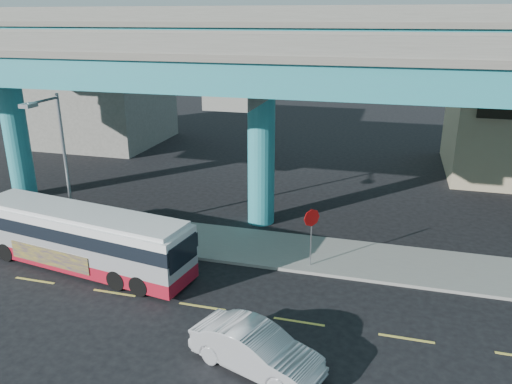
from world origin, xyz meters
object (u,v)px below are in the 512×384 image
(transit_bus, at_px, (82,237))
(sedan, at_px, (256,349))
(stop_sign, at_px, (312,225))
(street_lamp, at_px, (56,149))

(transit_bus, distance_m, sedan, 10.84)
(transit_bus, bearing_deg, stop_sign, 23.75)
(street_lamp, bearing_deg, transit_bus, -41.03)
(stop_sign, bearing_deg, sedan, -116.31)
(sedan, xyz_separation_m, stop_sign, (0.55, 7.51, 1.44))
(sedan, bearing_deg, transit_bus, 82.69)
(transit_bus, relative_size, street_lamp, 1.50)
(street_lamp, bearing_deg, sedan, -29.55)
(sedan, height_order, stop_sign, stop_sign)
(transit_bus, relative_size, sedan, 2.32)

